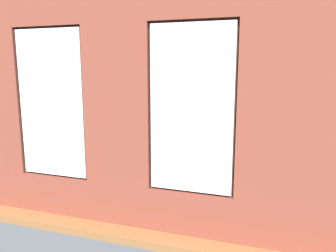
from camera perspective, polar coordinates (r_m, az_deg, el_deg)
The scene contains 19 objects.
ground_plane at distance 6.97m, azimuth 1.07°, elevation -7.96°, with size 7.23×5.76×0.10m, color brown.
brick_wall_with_windows at distance 4.32m, azimuth -8.87°, elevation 5.31°, with size 6.63×0.30×3.53m.
white_wall_right at distance 8.07m, azimuth -22.25°, elevation 6.90°, with size 0.10×4.76×3.53m, color silver.
couch_by_window at distance 5.33m, azimuth -8.15°, elevation -9.59°, with size 2.02×0.87×0.80m.
couch_left at distance 6.11m, azimuth 23.82°, elevation -7.76°, with size 0.87×1.79×0.80m.
coffee_table at distance 7.09m, azimuth 1.62°, elevation -4.27°, with size 1.32×0.82×0.40m.
cup_ceramic at distance 7.06m, azimuth 1.63°, elevation -3.48°, with size 0.09×0.09×0.11m, color #4C4C51.
candle_jar at distance 7.07m, azimuth -1.75°, elevation -3.44°, with size 0.08×0.08×0.11m, color #B7333D.
table_plant_small at distance 7.08m, azimuth 4.79°, elevation -2.70°, with size 0.18×0.18×0.27m.
remote_gray at distance 6.93m, azimuth 2.11°, elevation -4.10°, with size 0.05×0.17×0.02m, color #59595B.
remote_silver at distance 7.22m, azimuth 0.60°, elevation -3.52°, with size 0.05×0.17×0.02m, color #B2B2B7.
media_console at distance 8.58m, azimuth -17.31°, elevation -2.85°, with size 1.20×0.42×0.51m, color black.
tv_flatscreen at distance 8.46m, azimuth -17.53°, elevation 1.42°, with size 1.11×0.20×0.78m.
potted_plant_corner_near_left at distance 8.33m, azimuth 23.72°, elevation 0.58°, with size 0.91×0.94×1.38m.
potted_plant_near_tv at distance 7.36m, azimuth -18.71°, elevation -2.20°, with size 0.70×0.70×0.95m.
potted_plant_mid_room_small at distance 7.40m, azimuth 9.65°, elevation -3.15°, with size 0.52×0.52×0.64m.
potted_plant_beside_window_right at distance 5.79m, azimuth -19.47°, elevation -5.27°, with size 0.59×0.59×0.96m.
potted_plant_foreground_right at distance 9.52m, azimuth -11.00°, elevation 0.11°, with size 0.82×0.91×1.16m.
potted_plant_between_couches at distance 4.80m, azimuth 7.87°, elevation -6.44°, with size 1.05×0.93×1.47m.
Camera 1 is at (-1.98, 6.32, 2.13)m, focal length 35.00 mm.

